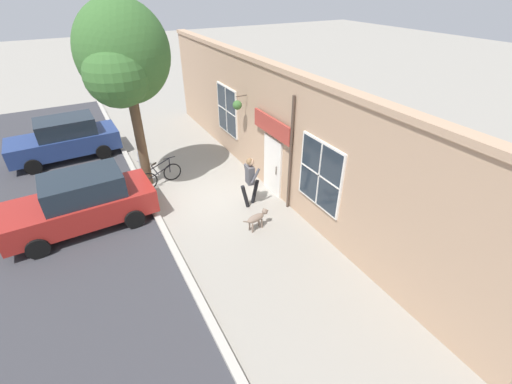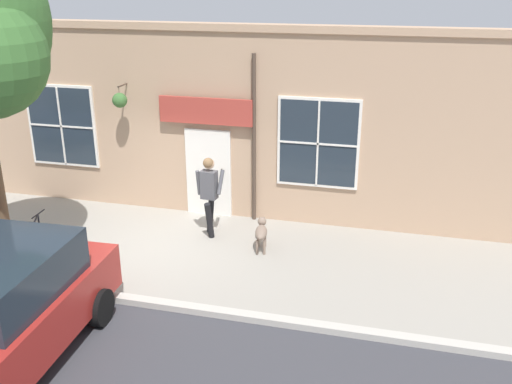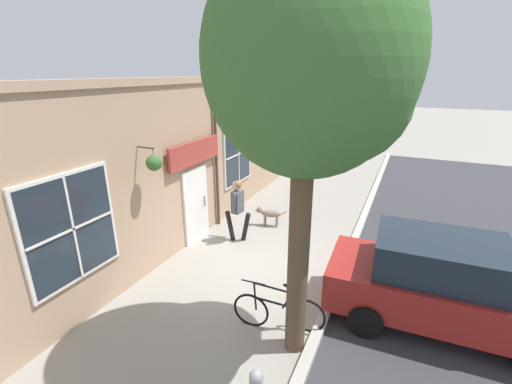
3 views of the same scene
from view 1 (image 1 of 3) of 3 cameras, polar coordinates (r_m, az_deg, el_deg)
The scene contains 10 objects.
ground_plane at distance 12.36m, azimuth -7.55°, elevation -0.99°, with size 90.00×90.00×0.00m, color gray.
curb_and_road at distance 12.07m, azimuth -34.39°, elevation -8.07°, with size 10.10×28.00×0.12m.
storefront_facade at distance 12.22m, azimuth 2.07°, elevation 10.70°, with size 0.95×18.00×4.44m.
pedestrian_walking at distance 11.33m, azimuth -1.00°, elevation 2.49°, with size 0.75×0.58×1.79m.
dog_on_leash at distance 10.60m, azimuth 0.20°, elevation -4.29°, with size 1.02×0.36×0.62m.
street_tree_by_curb at distance 12.06m, azimuth -21.40°, elevation 19.90°, with size 2.89×2.88×6.30m.
leaning_bicycle at distance 13.38m, azimuth -15.63°, elevation 2.67°, with size 1.70×0.38×1.01m.
parked_car_nearest_curb at distance 16.83m, azimuth -29.23°, elevation 7.76°, with size 4.37×2.07×1.75m.
parked_car_mid_block at distance 11.74m, azimuth -27.04°, elevation -1.49°, with size 4.37×2.07×1.75m.
fire_hydrant at distance 14.85m, azimuth -18.66°, elevation 5.26°, with size 0.34×0.20×0.77m.
Camera 1 is at (3.50, 9.77, 6.71)m, focal length 24.00 mm.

